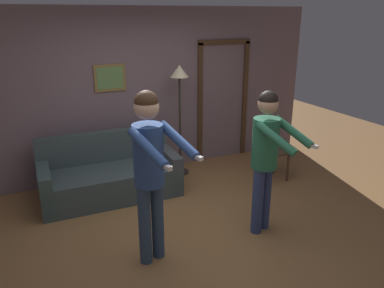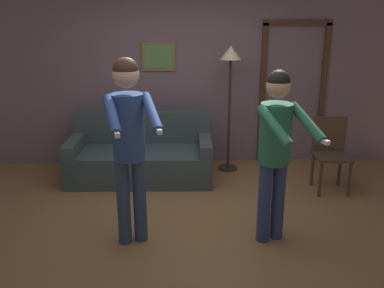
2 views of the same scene
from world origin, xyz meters
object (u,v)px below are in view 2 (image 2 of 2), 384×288
person_standing_right (276,142)px  dining_chair_distant (330,149)px  couch (141,159)px  torchiere_lamp (230,72)px  person_standing_left (129,134)px

person_standing_right → dining_chair_distant: (1.02, 1.25, -0.51)m
person_standing_right → dining_chair_distant: size_ratio=1.84×
dining_chair_distant → couch: bearing=169.4°
couch → dining_chair_distant: bearing=-10.6°
torchiere_lamp → person_standing_left: person_standing_left is taller
torchiere_lamp → dining_chair_distant: (1.20, -0.75, -0.88)m
couch → dining_chair_distant: size_ratio=2.07×
dining_chair_distant → person_standing_right: bearing=-129.2°
person_standing_left → person_standing_right: bearing=-0.7°
person_standing_left → couch: bearing=91.2°
torchiere_lamp → person_standing_right: 2.05m
person_standing_left → dining_chair_distant: person_standing_left is taller
couch → torchiere_lamp: bearing=13.5°
dining_chair_distant → person_standing_left: bearing=-152.7°
couch → person_standing_left: 1.89m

